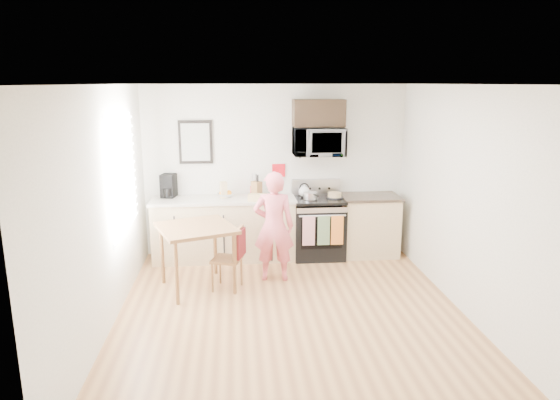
{
  "coord_description": "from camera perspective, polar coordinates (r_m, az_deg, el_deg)",
  "views": [
    {
      "loc": [
        -0.61,
        -5.27,
        2.62
      ],
      "look_at": [
        -0.04,
        1.0,
        1.13
      ],
      "focal_mm": 32.0,
      "sensor_mm": 36.0,
      "label": 1
    }
  ],
  "objects": [
    {
      "name": "dining_table",
      "position": [
        6.46,
        -9.55,
        -3.81
      ],
      "size": [
        1.0,
        1.0,
        0.84
      ],
      "rotation": [
        0.0,
        0.0,
        0.37
      ],
      "color": "brown",
      "rests_on": "floor"
    },
    {
      "name": "kettle",
      "position": [
        7.58,
        2.78,
        1.05
      ],
      "size": [
        0.17,
        0.17,
        0.21
      ],
      "color": "silver",
      "rests_on": "range"
    },
    {
      "name": "person",
      "position": [
        6.66,
        -0.72,
        -3.04
      ],
      "size": [
        0.58,
        0.42,
        1.49
      ],
      "primitive_type": "imported",
      "rotation": [
        0.0,
        0.0,
        3.03
      ],
      "color": "#E33E5E",
      "rests_on": "floor"
    },
    {
      "name": "window",
      "position": [
        6.31,
        -17.5,
        2.9
      ],
      "size": [
        0.06,
        1.4,
        1.5
      ],
      "color": "silver",
      "rests_on": "left_wall"
    },
    {
      "name": "chair",
      "position": [
        6.41,
        -5.12,
        -5.73
      ],
      "size": [
        0.47,
        0.44,
        0.83
      ],
      "rotation": [
        0.0,
        0.0,
        -0.3
      ],
      "color": "brown",
      "rests_on": "floor"
    },
    {
      "name": "cabinet_right",
      "position": [
        7.85,
        10.13,
        -2.97
      ],
      "size": [
        0.84,
        0.6,
        0.9
      ],
      "primitive_type": "cube",
      "color": "tan",
      "rests_on": "floor"
    },
    {
      "name": "bread_bag",
      "position": [
        7.25,
        -2.59,
        0.28
      ],
      "size": [
        0.29,
        0.17,
        0.1
      ],
      "primitive_type": "cube",
      "rotation": [
        0.0,
        0.0,
        -0.16
      ],
      "color": "tan",
      "rests_on": "countertop_left"
    },
    {
      "name": "cabinet_left",
      "position": [
        7.58,
        -6.39,
        -3.43
      ],
      "size": [
        2.1,
        0.6,
        0.9
      ],
      "primitive_type": "cube",
      "color": "tan",
      "rests_on": "floor"
    },
    {
      "name": "milk_carton",
      "position": [
        7.48,
        -6.47,
        1.17
      ],
      "size": [
        0.11,
        0.11,
        0.24
      ],
      "primitive_type": "cube",
      "rotation": [
        0.0,
        0.0,
        0.29
      ],
      "color": "tan",
      "rests_on": "countertop_left"
    },
    {
      "name": "cake",
      "position": [
        7.56,
        6.25,
        0.54
      ],
      "size": [
        0.25,
        0.25,
        0.08
      ],
      "color": "black",
      "rests_on": "range"
    },
    {
      "name": "microwave",
      "position": [
        7.5,
        4.43,
        6.66
      ],
      "size": [
        0.76,
        0.51,
        0.42
      ],
      "primitive_type": "imported",
      "color": "#B3B3B8",
      "rests_on": "back_wall"
    },
    {
      "name": "right_wall",
      "position": [
        6.02,
        20.67,
        -0.24
      ],
      "size": [
        0.04,
        4.6,
        2.6
      ],
      "primitive_type": "cube",
      "color": "silver",
      "rests_on": "floor"
    },
    {
      "name": "left_wall",
      "position": [
        5.6,
        -19.37,
        -1.1
      ],
      "size": [
        0.04,
        4.6,
        2.6
      ],
      "primitive_type": "cube",
      "color": "silver",
      "rests_on": "floor"
    },
    {
      "name": "knife_block",
      "position": [
        7.53,
        -2.68,
        1.27
      ],
      "size": [
        0.17,
        0.18,
        0.23
      ],
      "primitive_type": "cube",
      "rotation": [
        0.0,
        0.0,
        0.64
      ],
      "color": "brown",
      "rests_on": "countertop_left"
    },
    {
      "name": "utensil_crock",
      "position": [
        7.59,
        -2.99,
        1.54
      ],
      "size": [
        0.12,
        0.12,
        0.35
      ],
      "color": "#B40F1A",
      "rests_on": "countertop_left"
    },
    {
      "name": "range",
      "position": [
        7.66,
        4.38,
        -3.31
      ],
      "size": [
        0.76,
        0.7,
        1.16
      ],
      "color": "black",
      "rests_on": "floor"
    },
    {
      "name": "coffee_maker",
      "position": [
        7.66,
        -12.61,
        1.54
      ],
      "size": [
        0.24,
        0.31,
        0.35
      ],
      "rotation": [
        0.0,
        0.0,
        -0.21
      ],
      "color": "black",
      "rests_on": "countertop_left"
    },
    {
      "name": "pot",
      "position": [
        7.43,
        3.51,
        0.5
      ],
      "size": [
        0.21,
        0.34,
        0.1
      ],
      "rotation": [
        0.0,
        0.0,
        0.33
      ],
      "color": "#B3B3B8",
      "rests_on": "range"
    },
    {
      "name": "back_wall",
      "position": [
        7.7,
        -0.54,
        3.42
      ],
      "size": [
        4.0,
        0.04,
        2.6
      ],
      "primitive_type": "cube",
      "color": "silver",
      "rests_on": "floor"
    },
    {
      "name": "countertop_right",
      "position": [
        7.73,
        10.27,
        0.37
      ],
      "size": [
        0.88,
        0.64,
        0.04
      ],
      "primitive_type": "cube",
      "color": "black",
      "rests_on": "cabinet_right"
    },
    {
      "name": "upper_cabinet",
      "position": [
        7.51,
        4.43,
        9.88
      ],
      "size": [
        0.76,
        0.35,
        0.4
      ],
      "primitive_type": "cube",
      "color": "black",
      "rests_on": "back_wall"
    },
    {
      "name": "ceiling",
      "position": [
        5.3,
        1.48,
        13.07
      ],
      "size": [
        4.0,
        4.6,
        0.04
      ],
      "primitive_type": "cube",
      "color": "silver",
      "rests_on": "back_wall"
    },
    {
      "name": "wall_trivet",
      "position": [
        7.69,
        -0.16,
        3.4
      ],
      "size": [
        0.2,
        0.02,
        0.2
      ],
      "primitive_type": "cube",
      "color": "#B40F1A",
      "rests_on": "back_wall"
    },
    {
      "name": "fruit_bowl",
      "position": [
        7.54,
        -6.23,
        0.66
      ],
      "size": [
        0.3,
        0.3,
        0.11
      ],
      "color": "silver",
      "rests_on": "countertop_left"
    },
    {
      "name": "floor",
      "position": [
        5.91,
        1.33,
        -13.02
      ],
      "size": [
        4.6,
        4.6,
        0.0
      ],
      "primitive_type": "plane",
      "color": "#935F39",
      "rests_on": "ground"
    },
    {
      "name": "front_wall",
      "position": [
        3.3,
        6.01,
        -10.32
      ],
      "size": [
        4.0,
        0.04,
        2.6
      ],
      "primitive_type": "cube",
      "color": "silver",
      "rests_on": "floor"
    },
    {
      "name": "wall_art",
      "position": [
        7.61,
        -9.63,
        6.54
      ],
      "size": [
        0.5,
        0.04,
        0.65
      ],
      "color": "black",
      "rests_on": "back_wall"
    },
    {
      "name": "countertop_left",
      "position": [
        7.46,
        -6.48,
        0.03
      ],
      "size": [
        2.14,
        0.64,
        0.04
      ],
      "primitive_type": "cube",
      "color": "beige",
      "rests_on": "cabinet_left"
    }
  ]
}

